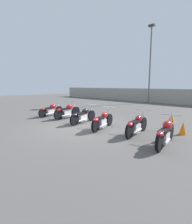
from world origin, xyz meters
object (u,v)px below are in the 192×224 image
motorcycle_slot_4 (137,125)px  traffic_cone_far (171,117)px  light_pole_right (150,59)px  motorcycle_slot_3 (103,120)px  traffic_cone_near (183,128)px  motorcycle_slot_5 (166,133)px  motorcycle_slot_2 (83,116)px  motorcycle_slot_0 (51,110)px  motorcycle_slot_1 (67,111)px

motorcycle_slot_4 → traffic_cone_far: motorcycle_slot_4 is taller
light_pole_right → motorcycle_slot_3: 13.98m
traffic_cone_near → motorcycle_slot_5: bearing=-87.9°
motorcycle_slot_2 → motorcycle_slot_4: 3.21m
motorcycle_slot_0 → motorcycle_slot_5: (7.69, -0.17, 0.02)m
motorcycle_slot_0 → motorcycle_slot_5: size_ratio=0.97×
light_pole_right → motorcycle_slot_4: light_pole_right is taller
motorcycle_slot_0 → traffic_cone_near: 7.80m
light_pole_right → traffic_cone_far: light_pole_right is taller
motorcycle_slot_1 → traffic_cone_near: 6.35m
light_pole_right → motorcycle_slot_3: (4.55, -12.42, -4.51)m
motorcycle_slot_1 → traffic_cone_far: motorcycle_slot_1 is taller
motorcycle_slot_1 → motorcycle_slot_4: bearing=-6.6°
motorcycle_slot_5 → traffic_cone_far: bearing=99.7°
motorcycle_slot_1 → traffic_cone_far: (4.86, 3.46, -0.17)m
light_pole_right → motorcycle_slot_2: bearing=-76.4°
motorcycle_slot_4 → motorcycle_slot_5: size_ratio=1.00×
motorcycle_slot_2 → traffic_cone_far: size_ratio=3.85×
motorcycle_slot_4 → traffic_cone_far: 3.49m
motorcycle_slot_1 → motorcycle_slot_3: size_ratio=1.02×
motorcycle_slot_0 → motorcycle_slot_5: 7.69m
motorcycle_slot_5 → traffic_cone_near: motorcycle_slot_5 is taller
motorcycle_slot_4 → motorcycle_slot_5: motorcycle_slot_4 is taller
motorcycle_slot_2 → traffic_cone_far: (3.19, 3.63, -0.14)m
motorcycle_slot_2 → traffic_cone_near: size_ratio=3.86×
light_pole_right → motorcycle_slot_0: light_pole_right is taller
motorcycle_slot_3 → motorcycle_slot_4: 1.65m
motorcycle_slot_3 → traffic_cone_near: size_ratio=3.74×
motorcycle_slot_0 → motorcycle_slot_4: (6.31, 0.26, 0.00)m
light_pole_right → motorcycle_slot_1: 12.96m
motorcycle_slot_3 → motorcycle_slot_4: bearing=-6.5°
light_pole_right → motorcycle_slot_1: light_pole_right is taller
motorcycle_slot_5 → traffic_cone_near: bearing=82.0°
motorcycle_slot_0 → traffic_cone_near: size_ratio=3.72×
motorcycle_slot_2 → motorcycle_slot_3: 1.59m
motorcycle_slot_2 → motorcycle_slot_4: motorcycle_slot_4 is taller
motorcycle_slot_4 → motorcycle_slot_0: bearing=172.4°
motorcycle_slot_2 → motorcycle_slot_4: (3.21, 0.14, 0.00)m
motorcycle_slot_5 → traffic_cone_far: motorcycle_slot_5 is taller
motorcycle_slot_2 → motorcycle_slot_5: bearing=-15.1°
motorcycle_slot_0 → motorcycle_slot_1: motorcycle_slot_1 is taller
motorcycle_slot_1 → traffic_cone_near: bearing=5.8°
motorcycle_slot_0 → motorcycle_slot_1: size_ratio=0.97×
light_pole_right → motorcycle_slot_2: 13.39m
motorcycle_slot_1 → motorcycle_slot_4: motorcycle_slot_1 is taller
traffic_cone_near → motorcycle_slot_4: bearing=-134.0°
light_pole_right → motorcycle_slot_5: bearing=-58.9°
motorcycle_slot_0 → motorcycle_slot_2: (3.10, 0.12, -0.00)m
light_pole_right → motorcycle_slot_3: bearing=-69.9°
motorcycle_slot_0 → motorcycle_slot_3: motorcycle_slot_3 is taller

